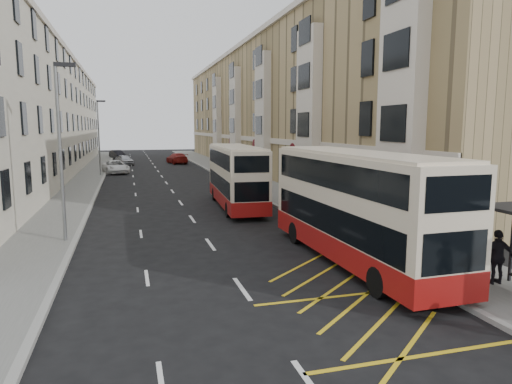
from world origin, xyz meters
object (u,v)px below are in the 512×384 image
object	(u,v)px
pedestrian_mid	(433,238)
car_red	(177,158)
street_lamp_far	(99,133)
white_van	(116,167)
double_decker_front	(356,207)
car_dark	(117,154)
pedestrian_far	(498,257)
car_silver	(124,160)
double_decker_rear	(236,176)
street_lamp_near	(61,143)

from	to	relation	value
pedestrian_mid	car_red	bearing A→B (deg)	63.14
street_lamp_far	white_van	xyz separation A→B (m)	(1.48, 2.88, -3.90)
street_lamp_far	pedestrian_mid	world-z (taller)	street_lamp_far
pedestrian_mid	white_van	bearing A→B (deg)	75.99
double_decker_front	car_dark	size ratio (longest dim) A/B	2.59
pedestrian_far	car_silver	size ratio (longest dim) A/B	0.44
white_van	car_red	distance (m)	14.90
street_lamp_far	pedestrian_far	size ratio (longest dim) A/B	4.37
double_decker_front	street_lamp_far	bearing A→B (deg)	106.25
street_lamp_far	car_silver	size ratio (longest dim) A/B	1.91
pedestrian_far	car_silver	distance (m)	56.13
pedestrian_mid	car_dark	xyz separation A→B (m)	(-13.13, 66.27, -0.31)
double_decker_rear	car_dark	xyz separation A→B (m)	(-8.57, 51.94, -1.38)
street_lamp_near	white_van	xyz separation A→B (m)	(1.48, 32.88, -3.90)
white_van	car_dark	size ratio (longest dim) A/B	1.25
double_decker_rear	car_red	world-z (taller)	double_decker_rear
street_lamp_near	double_decker_front	bearing A→B (deg)	-29.31
double_decker_rear	white_van	distance (m)	27.09
pedestrian_far	car_dark	world-z (taller)	pedestrian_far
pedestrian_mid	pedestrian_far	xyz separation A→B (m)	(0.26, -2.98, 0.05)
car_dark	pedestrian_mid	bearing A→B (deg)	-98.90
car_dark	car_red	bearing A→B (deg)	-78.00
pedestrian_far	white_van	size ratio (longest dim) A/B	0.34
pedestrian_far	double_decker_rear	bearing A→B (deg)	-65.84
street_lamp_near	double_decker_rear	xyz separation A→B (m)	(9.72, 7.11, -2.56)
double_decker_rear	pedestrian_far	world-z (taller)	double_decker_rear
double_decker_front	double_decker_rear	bearing A→B (deg)	95.80
car_dark	pedestrian_far	bearing A→B (deg)	-99.16
car_silver	car_red	distance (m)	7.44
double_decker_rear	street_lamp_far	bearing A→B (deg)	116.45
double_decker_rear	street_lamp_near	bearing A→B (deg)	-140.41
street_lamp_far	street_lamp_near	bearing A→B (deg)	-90.00
double_decker_rear	car_silver	world-z (taller)	double_decker_rear
pedestrian_mid	car_silver	xyz separation A→B (m)	(-11.86, 51.82, -0.30)
street_lamp_near	car_silver	xyz separation A→B (m)	(2.42, 44.60, -3.92)
car_red	street_lamp_far	bearing A→B (deg)	47.70
street_lamp_near	pedestrian_far	distance (m)	18.12
street_lamp_near	pedestrian_mid	bearing A→B (deg)	-26.82
street_lamp_near	double_decker_front	size ratio (longest dim) A/B	0.72
pedestrian_far	car_dark	size ratio (longest dim) A/B	0.43
double_decker_front	car_dark	xyz separation A→B (m)	(-10.20, 65.42, -1.53)
street_lamp_far	car_dark	world-z (taller)	street_lamp_far
double_decker_front	pedestrian_far	world-z (taller)	double_decker_front
street_lamp_far	car_dark	bearing A→B (deg)	87.73
street_lamp_far	car_silver	distance (m)	15.31
car_silver	double_decker_front	bearing A→B (deg)	-98.27
double_decker_rear	pedestrian_far	xyz separation A→B (m)	(4.82, -17.31, -1.01)
street_lamp_far	car_red	size ratio (longest dim) A/B	1.50
street_lamp_near	double_decker_rear	size ratio (longest dim) A/B	0.77
double_decker_rear	pedestrian_mid	size ratio (longest dim) A/B	6.01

